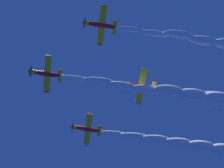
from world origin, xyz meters
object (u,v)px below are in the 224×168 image
object	(u,v)px
airplane_lead	(46,74)
airplane_left_wingman	(100,25)
airplane_right_wingman	(86,129)
airplane_slot_tail	(139,86)

from	to	relation	value
airplane_lead	airplane_left_wingman	size ratio (longest dim) A/B	1.00
airplane_left_wingman	airplane_lead	bearing A→B (deg)	116.43
airplane_right_wingman	airplane_slot_tail	size ratio (longest dim) A/B	1.00
airplane_slot_tail	airplane_left_wingman	bearing A→B (deg)	-145.82
airplane_lead	airplane_slot_tail	distance (m)	24.72
airplane_left_wingman	airplane_right_wingman	size ratio (longest dim) A/B	1.00
airplane_left_wingman	airplane_slot_tail	xyz separation A→B (m)	(15.64, 10.62, -0.34)
airplane_left_wingman	airplane_right_wingman	xyz separation A→B (m)	(7.15, 28.03, -0.32)
airplane_left_wingman	airplane_right_wingman	world-z (taller)	airplane_left_wingman
airplane_slot_tail	airplane_lead	bearing A→B (deg)	165.76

